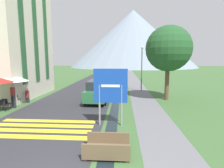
{
  "coord_description": "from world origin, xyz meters",
  "views": [
    {
      "loc": [
        1.77,
        -4.29,
        3.54
      ],
      "look_at": [
        0.88,
        10.0,
        1.56
      ],
      "focal_mm": 28.0,
      "sensor_mm": 36.0,
      "label": 1
    }
  ],
  "objects_px": {
    "hotel_building": "(4,29)",
    "tree_by_path": "(168,49)",
    "cafe_umbrella_middle_white": "(11,78)",
    "streetlamp": "(142,65)",
    "parked_car_near": "(97,91)",
    "parked_car_far": "(107,79)",
    "cafe_chair_middle": "(16,98)",
    "cafe_chair_far_left": "(23,96)",
    "person_seated_near": "(27,95)",
    "cafe_chair_near_left": "(4,104)",
    "road_sign": "(111,90)",
    "footbridge": "(107,149)",
    "person_standing_terrace": "(13,95)",
    "cafe_chair_near_right": "(6,103)"
  },
  "relations": [
    {
      "from": "parked_car_near",
      "to": "parked_car_far",
      "type": "relative_size",
      "value": 1.02
    },
    {
      "from": "hotel_building",
      "to": "streetlamp",
      "type": "xyz_separation_m",
      "value": [
        13.26,
        3.4,
        -3.46
      ]
    },
    {
      "from": "parked_car_near",
      "to": "cafe_chair_near_left",
      "type": "distance_m",
      "value": 6.94
    },
    {
      "from": "road_sign",
      "to": "cafe_chair_middle",
      "type": "height_order",
      "value": "road_sign"
    },
    {
      "from": "footbridge",
      "to": "person_standing_terrace",
      "type": "relative_size",
      "value": 0.97
    },
    {
      "from": "cafe_chair_middle",
      "to": "cafe_umbrella_middle_white",
      "type": "relative_size",
      "value": 0.35
    },
    {
      "from": "parked_car_far",
      "to": "cafe_umbrella_middle_white",
      "type": "bearing_deg",
      "value": -121.02
    },
    {
      "from": "cafe_chair_near_left",
      "to": "tree_by_path",
      "type": "distance_m",
      "value": 13.45
    },
    {
      "from": "road_sign",
      "to": "parked_car_near",
      "type": "distance_m",
      "value": 5.85
    },
    {
      "from": "cafe_chair_near_right",
      "to": "tree_by_path",
      "type": "bearing_deg",
      "value": 34.57
    },
    {
      "from": "person_seated_near",
      "to": "tree_by_path",
      "type": "bearing_deg",
      "value": 8.97
    },
    {
      "from": "road_sign",
      "to": "streetlamp",
      "type": "bearing_deg",
      "value": 75.48
    },
    {
      "from": "footbridge",
      "to": "person_standing_terrace",
      "type": "xyz_separation_m",
      "value": [
        -7.45,
        5.92,
        0.8
      ]
    },
    {
      "from": "cafe_chair_middle",
      "to": "cafe_chair_far_left",
      "type": "relative_size",
      "value": 1.0
    },
    {
      "from": "cafe_chair_near_left",
      "to": "person_standing_terrace",
      "type": "relative_size",
      "value": 0.48
    },
    {
      "from": "cafe_chair_far_left",
      "to": "person_seated_near",
      "type": "relative_size",
      "value": 0.71
    },
    {
      "from": "cafe_chair_near_left",
      "to": "tree_by_path",
      "type": "height_order",
      "value": "tree_by_path"
    },
    {
      "from": "cafe_chair_far_left",
      "to": "streetlamp",
      "type": "distance_m",
      "value": 12.26
    },
    {
      "from": "footbridge",
      "to": "parked_car_far",
      "type": "xyz_separation_m",
      "value": [
        -1.57,
        17.57,
        0.68
      ]
    },
    {
      "from": "cafe_chair_far_left",
      "to": "cafe_chair_middle",
      "type": "bearing_deg",
      "value": -61.48
    },
    {
      "from": "hotel_building",
      "to": "cafe_umbrella_middle_white",
      "type": "xyz_separation_m",
      "value": [
        2.54,
        -3.37,
        -4.31
      ]
    },
    {
      "from": "road_sign",
      "to": "cafe_chair_middle",
      "type": "xyz_separation_m",
      "value": [
        -7.74,
        3.9,
        -1.44
      ]
    },
    {
      "from": "streetlamp",
      "to": "tree_by_path",
      "type": "relative_size",
      "value": 0.78
    },
    {
      "from": "parked_car_far",
      "to": "cafe_chair_near_left",
      "type": "distance_m",
      "value": 13.88
    },
    {
      "from": "parked_car_far",
      "to": "tree_by_path",
      "type": "relative_size",
      "value": 0.69
    },
    {
      "from": "cafe_chair_middle",
      "to": "person_seated_near",
      "type": "bearing_deg",
      "value": 54.92
    },
    {
      "from": "road_sign",
      "to": "cafe_chair_far_left",
      "type": "distance_m",
      "value": 9.32
    },
    {
      "from": "hotel_building",
      "to": "footbridge",
      "type": "distance_m",
      "value": 15.94
    },
    {
      "from": "parked_car_far",
      "to": "cafe_chair_near_left",
      "type": "relative_size",
      "value": 5.27
    },
    {
      "from": "streetlamp",
      "to": "tree_by_path",
      "type": "bearing_deg",
      "value": -66.39
    },
    {
      "from": "cafe_chair_near_left",
      "to": "streetlamp",
      "type": "distance_m",
      "value": 13.56
    },
    {
      "from": "cafe_chair_near_left",
      "to": "tree_by_path",
      "type": "xyz_separation_m",
      "value": [
        12.1,
        4.33,
        3.97
      ]
    },
    {
      "from": "parked_car_far",
      "to": "cafe_chair_near_left",
      "type": "height_order",
      "value": "parked_car_far"
    },
    {
      "from": "cafe_umbrella_middle_white",
      "to": "streetlamp",
      "type": "distance_m",
      "value": 12.71
    },
    {
      "from": "cafe_chair_near_left",
      "to": "person_seated_near",
      "type": "relative_size",
      "value": 0.71
    },
    {
      "from": "cafe_chair_near_left",
      "to": "cafe_umbrella_middle_white",
      "type": "relative_size",
      "value": 0.35
    },
    {
      "from": "cafe_chair_middle",
      "to": "streetlamp",
      "type": "bearing_deg",
      "value": 32.91
    },
    {
      "from": "footbridge",
      "to": "tree_by_path",
      "type": "distance_m",
      "value": 11.27
    },
    {
      "from": "footbridge",
      "to": "road_sign",
      "type": "bearing_deg",
      "value": 91.46
    },
    {
      "from": "parked_car_near",
      "to": "cafe_umbrella_middle_white",
      "type": "height_order",
      "value": "cafe_umbrella_middle_white"
    },
    {
      "from": "parked_car_near",
      "to": "streetlamp",
      "type": "bearing_deg",
      "value": 49.73
    },
    {
      "from": "cafe_umbrella_middle_white",
      "to": "hotel_building",
      "type": "bearing_deg",
      "value": 127.04
    },
    {
      "from": "cafe_chair_middle",
      "to": "streetlamp",
      "type": "relative_size",
      "value": 0.17
    },
    {
      "from": "hotel_building",
      "to": "footbridge",
      "type": "bearing_deg",
      "value": -43.77
    },
    {
      "from": "person_standing_terrace",
      "to": "streetlamp",
      "type": "xyz_separation_m",
      "value": [
        10.12,
        7.63,
        1.97
      ]
    },
    {
      "from": "cafe_chair_middle",
      "to": "tree_by_path",
      "type": "bearing_deg",
      "value": 12.14
    },
    {
      "from": "parked_car_near",
      "to": "cafe_chair_middle",
      "type": "relative_size",
      "value": 5.38
    },
    {
      "from": "cafe_chair_middle",
      "to": "cafe_chair_far_left",
      "type": "bearing_deg",
      "value": 94.31
    },
    {
      "from": "hotel_building",
      "to": "tree_by_path",
      "type": "xyz_separation_m",
      "value": [
        15.07,
        -0.73,
        -1.97
      ]
    },
    {
      "from": "parked_car_near",
      "to": "person_seated_near",
      "type": "distance_m",
      "value": 5.8
    }
  ]
}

